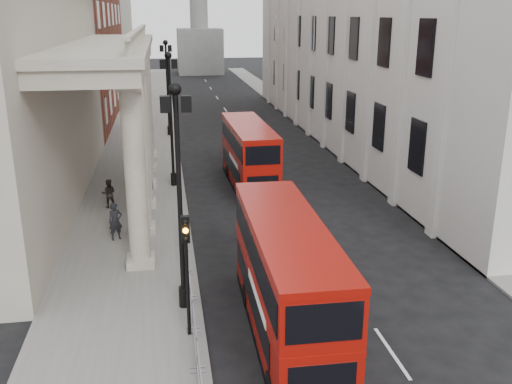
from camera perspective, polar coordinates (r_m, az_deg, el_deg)
ground at (r=18.67m, az=-4.73°, el=-17.32°), size 260.00×260.00×0.00m
sidewalk_west at (r=46.57m, az=-11.46°, el=3.98°), size 6.00×140.00×0.12m
sidewalk_east at (r=48.74m, az=8.36°, el=4.74°), size 3.00×140.00×0.12m
kerb at (r=46.54m, az=-7.82°, el=4.17°), size 0.20×140.00×0.14m
brick_building at (r=64.03m, az=-18.58°, el=16.92°), size 9.00×32.00×22.00m
west_building_far at (r=95.79m, az=-15.55°, el=16.47°), size 9.00×30.00×20.00m
lamp_post_south at (r=20.15m, az=-7.71°, el=0.80°), size 1.05×0.44×8.32m
lamp_post_mid at (r=35.78m, az=-8.54°, el=8.06°), size 1.05×0.44×8.32m
lamp_post_north at (r=51.63m, az=-8.87°, el=10.89°), size 1.05×0.44×8.32m
traffic_light at (r=18.87m, az=-6.98°, el=-6.19°), size 0.28×0.33×4.30m
crowd_barriers at (r=20.18m, az=-6.32°, el=-12.24°), size 0.50×18.75×1.10m
bus_near at (r=19.27m, az=3.07°, el=-8.64°), size 2.46×9.62×4.14m
bus_far at (r=36.03m, az=-0.72°, el=3.77°), size 2.45×9.39×4.04m
pedestrian_a at (r=28.31m, az=-13.88°, el=-2.87°), size 0.80×0.67×1.85m
pedestrian_b at (r=33.11m, az=-14.51°, el=-0.13°), size 0.82×0.65×1.65m
pedestrian_c at (r=34.22m, az=-10.95°, el=0.89°), size 1.02×0.77×1.89m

